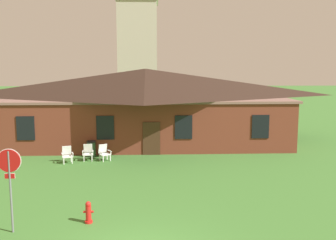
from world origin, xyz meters
TOP-DOWN VIEW (x-y plane):
  - brick_building at (0.00, 18.19)m, footprint 20.37×10.40m
  - dome_tower at (-1.27, 38.41)m, footprint 5.18×5.18m
  - stop_sign at (-4.24, 2.07)m, footprint 0.81×0.07m
  - lawn_chair_by_porch at (-4.46, 11.41)m, footprint 0.76×0.81m
  - lawn_chair_near_door at (-3.35, 11.93)m, footprint 0.70×0.73m
  - lawn_chair_left_end at (-2.39, 11.85)m, footprint 0.84×0.87m
  - fire_hydrant at (-1.82, 2.73)m, footprint 0.36×0.28m
  - trash_bin at (-3.30, 12.89)m, footprint 0.56×0.56m

SIDE VIEW (x-z plane):
  - fire_hydrant at x=-1.82m, z-range -0.02..0.77m
  - trash_bin at x=-3.30m, z-range 0.01..0.99m
  - lawn_chair_by_porch at x=-4.46m, z-range 0.02..0.98m
  - lawn_chair_near_door at x=-3.35m, z-range 0.02..0.98m
  - lawn_chair_left_end at x=-2.39m, z-range 0.02..0.98m
  - stop_sign at x=-4.24m, z-range 0.61..3.48m
  - brick_building at x=0.00m, z-range 0.05..5.44m
  - dome_tower at x=-1.27m, z-range -0.82..18.74m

